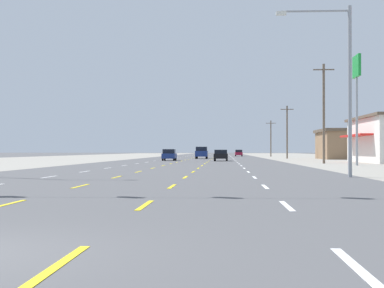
{
  "coord_description": "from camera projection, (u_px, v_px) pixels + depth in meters",
  "views": [
    {
      "loc": [
        3.71,
        -7.32,
        1.36
      ],
      "look_at": [
        0.05,
        58.81,
        2.11
      ],
      "focal_mm": 54.28,
      "sensor_mm": 36.0,
      "label": 1
    }
  ],
  "objects": [
    {
      "name": "storefront_right_row_2",
      "position": [
        363.0,
        144.0,
        92.07
      ],
      "size": [
        13.92,
        12.04,
        4.74
      ],
      "color": "#8C6B4C",
      "rests_on": "ground"
    },
    {
      "name": "hatchback_inner_left_near",
      "position": [
        169.0,
        155.0,
        77.63
      ],
      "size": [
        1.72,
        3.9,
        1.54
      ],
      "color": "navy",
      "rests_on": "ground"
    },
    {
      "name": "suv_center_turn_mid",
      "position": [
        202.0,
        153.0,
        96.05
      ],
      "size": [
        1.98,
        4.9,
        1.98
      ],
      "color": "navy",
      "rests_on": "ground"
    },
    {
      "name": "utility_pole_right_row_3",
      "position": [
        271.0,
        138.0,
        129.95
      ],
      "size": [
        2.2,
        0.26,
        8.09
      ],
      "color": "brown",
      "rests_on": "ground"
    },
    {
      "name": "sedan_inner_right_nearest",
      "position": [
        221.0,
        155.0,
        75.44
      ],
      "size": [
        1.8,
        4.5,
        1.46
      ],
      "color": "black",
      "rests_on": "ground"
    },
    {
      "name": "hatchback_far_right_midfar",
      "position": [
        239.0,
        153.0,
        135.74
      ],
      "size": [
        1.72,
        3.9,
        1.54
      ],
      "color": "maroon",
      "rests_on": "ground"
    },
    {
      "name": "utility_pole_right_row_2",
      "position": [
        287.0,
        131.0,
        98.33
      ],
      "size": [
        2.2,
        0.26,
        8.95
      ],
      "color": "brown",
      "rests_on": "ground"
    },
    {
      "name": "lot_apron_left",
      "position": [
        3.0,
        161.0,
        74.76
      ],
      "size": [
        28.0,
        440.0,
        0.01
      ],
      "primitive_type": "cube",
      "color": "gray",
      "rests_on": "ground"
    },
    {
      "name": "signal_span_wire",
      "position": [
        100.0,
        31.0,
        19.4
      ],
      "size": [
        25.78,
        0.53,
        8.91
      ],
      "color": "brown",
      "rests_on": "ground"
    },
    {
      "name": "streetlight_right_row_0",
      "position": [
        342.0,
        77.0,
        29.68
      ],
      "size": [
        3.85,
        0.26,
        8.79
      ],
      "color": "gray",
      "rests_on": "ground"
    },
    {
      "name": "lane_markings",
      "position": [
        205.0,
        158.0,
        111.83
      ],
      "size": [
        10.64,
        227.6,
        0.01
      ],
      "color": "white",
      "rests_on": "ground"
    },
    {
      "name": "utility_pole_right_row_1",
      "position": [
        324.0,
        112.0,
        60.51
      ],
      "size": [
        2.2,
        0.26,
        10.42
      ],
      "color": "brown",
      "rests_on": "ground"
    },
    {
      "name": "ground_plane",
      "position": [
        195.0,
        161.0,
        73.39
      ],
      "size": [
        572.0,
        572.0,
        0.0
      ],
      "primitive_type": "plane",
      "color": "#4C4C4F"
    },
    {
      "name": "pole_sign_right_row_1",
      "position": [
        357.0,
        80.0,
        52.58
      ],
      "size": [
        0.24,
        2.45,
        10.0
      ],
      "color": "gray",
      "rests_on": "ground"
    }
  ]
}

